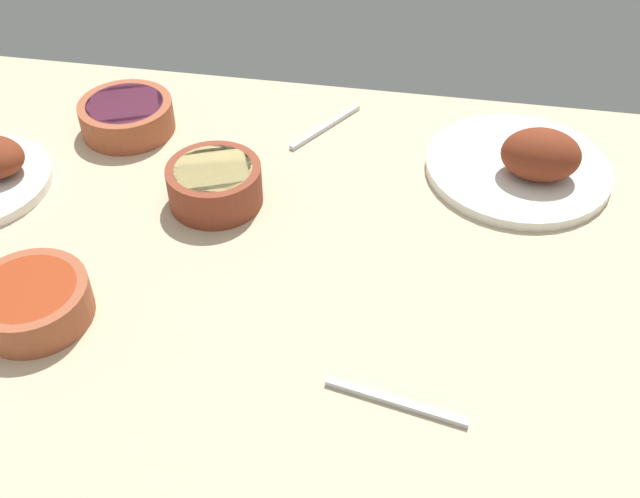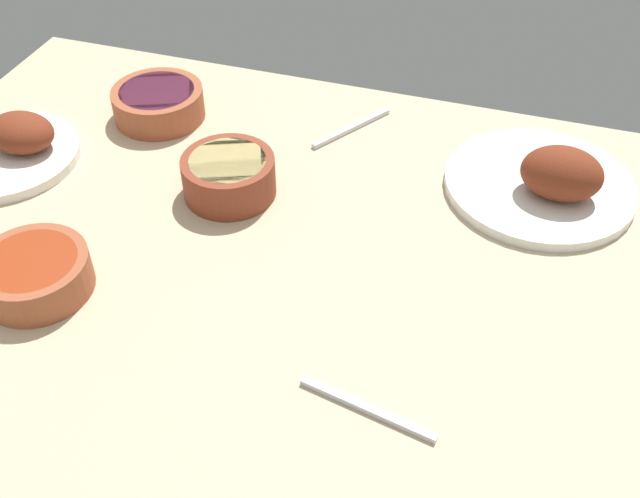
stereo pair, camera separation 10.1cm
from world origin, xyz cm
name	(u,v)px [view 2 (the right image)]	position (x,y,z in cm)	size (l,w,h in cm)	color
dining_table	(320,270)	(0.00, 0.00, 2.00)	(140.00, 90.00, 4.00)	#C6B28E
plate_near_viewer	(10,147)	(-53.36, 7.51, 6.11)	(23.45, 23.45, 7.19)	white
plate_center_main	(547,181)	(27.54, 23.81, 6.48)	(28.17, 28.17, 9.13)	white
bowl_pasta	(229,175)	(-17.21, 9.80, 7.28)	(13.73, 13.73, 6.06)	brown
bowl_sauce	(34,273)	(-33.17, -16.22, 6.75)	(14.39, 14.39, 5.03)	#A35133
bowl_onions	(158,102)	(-36.58, 25.42, 6.82)	(15.17, 15.17, 5.16)	#A35133
fork_loose	(367,409)	(12.46, -21.74, 4.40)	(16.65, 0.90, 0.80)	silver
spoon_loose	(352,128)	(-4.55, 31.39, 4.40)	(16.56, 0.90, 0.80)	silver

